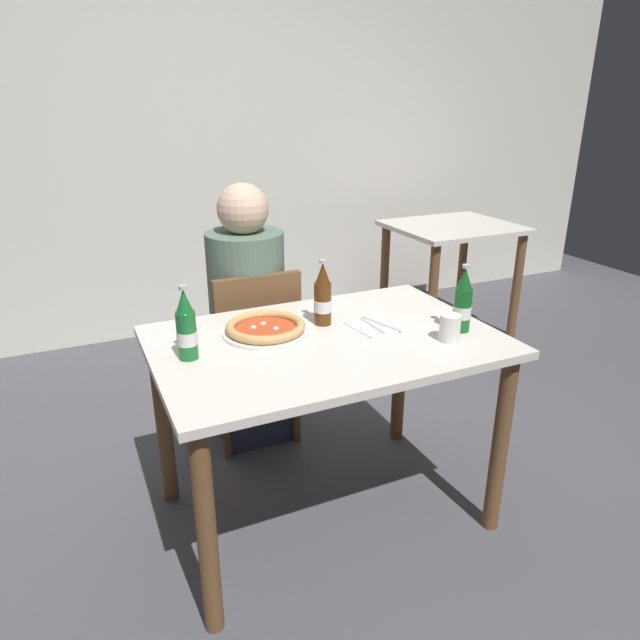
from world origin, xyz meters
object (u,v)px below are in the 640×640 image
Objects in this scene: beer_bottle_center at (323,297)px; beer_bottle_right at (186,328)px; dining_table_main at (326,367)px; dining_table_background at (451,248)px; paper_cup at (450,328)px; beer_bottle_left at (463,303)px; diner_seated at (248,323)px; pizza_margherita_near at (266,328)px; napkin_with_cutlery at (377,326)px; chair_behind_table at (253,347)px.

beer_bottle_center is 0.53m from beer_bottle_right.
dining_table_main is 1.50× the size of dining_table_background.
beer_bottle_left is at bearing 32.48° from paper_cup.
diner_seated is at bearing 118.03° from paper_cup.
pizza_margherita_near is at bearing -100.61° from diner_seated.
beer_bottle_left is at bearing -55.38° from diner_seated.
dining_table_main is at bearing -83.20° from diner_seated.
napkin_with_cutlery is 0.27m from paper_cup.
chair_behind_table is 3.44× the size of beer_bottle_center.
beer_bottle_center is at bearing 0.85° from pizza_margherita_near.
beer_bottle_right is at bearing -163.22° from pizza_margherita_near.
dining_table_main is 0.63m from chair_behind_table.
beer_bottle_left is 1.00× the size of beer_bottle_center.
diner_seated is at bearing 103.29° from beer_bottle_center.
beer_bottle_right is (-0.40, -0.57, 0.37)m from chair_behind_table.
beer_bottle_center reaches higher than napkin_with_cutlery.
beer_bottle_right reaches higher than chair_behind_table.
beer_bottle_right is (-0.40, -0.62, 0.27)m from diner_seated.
dining_table_main is 0.26m from pizza_margherita_near.
chair_behind_table is 8.95× the size of paper_cup.
pizza_margherita_near is 1.25× the size of beer_bottle_left.
pizza_margherita_near is 1.25× the size of beer_bottle_center.
diner_seated is 0.58m from pizza_margherita_near.
dining_table_main is 1.41× the size of chair_behind_table.
dining_table_background is 8.42× the size of paper_cup.
chair_behind_table is 0.79m from beer_bottle_right.
beer_bottle_left reaches higher than dining_table_main.
beer_bottle_left is (0.47, -0.14, 0.22)m from dining_table_main.
beer_bottle_right is at bearing -169.94° from beer_bottle_center.
beer_bottle_right is 1.21× the size of napkin_with_cutlery.
beer_bottle_center is at bearing 135.38° from paper_cup.
beer_bottle_center is (0.13, -0.53, 0.27)m from diner_seated.
beer_bottle_center is at bearing 69.87° from dining_table_main.
napkin_with_cutlery is (0.69, -0.02, -0.10)m from beer_bottle_right.
paper_cup is at bearing -44.62° from beer_bottle_center.
pizza_margherita_near is 0.32m from beer_bottle_right.
diner_seated is 1.81m from dining_table_background.
chair_behind_table is at bearing 104.72° from beer_bottle_center.
diner_seated is (-0.08, 0.66, -0.05)m from dining_table_main.
beer_bottle_left and beer_bottle_center have the same top height.
beer_bottle_left is (-1.11, -1.52, 0.26)m from dining_table_background.
dining_table_background is (1.66, 0.72, 0.01)m from diner_seated.
pizza_margherita_near reaches higher than dining_table_main.
beer_bottle_center is at bearing 10.06° from beer_bottle_right.
pizza_margherita_near is 1.25× the size of beer_bottle_right.
pizza_margherita_near is at bearing 145.13° from dining_table_main.
diner_seated is at bearing 124.62° from beer_bottle_left.
paper_cup is at bearing -15.39° from beer_bottle_right.
dining_table_background is at bearing -154.56° from chair_behind_table.
beer_bottle_left and beer_bottle_right have the same top height.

